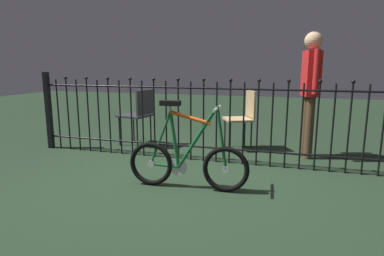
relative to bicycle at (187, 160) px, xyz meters
The scene contains 6 objects.
ground_plane 0.37m from the bicycle, 132.85° to the left, with size 20.00×20.00×0.00m, color #1F3120.
iron_fence 1.04m from the bicycle, 101.32° to the left, with size 4.76×0.07×1.14m.
bicycle is the anchor object (origin of this frame).
chair_charcoal 2.00m from the bicycle, 129.75° to the left, with size 0.51×0.51×0.87m.
chair_tan 1.80m from the bicycle, 79.90° to the left, with size 0.52×0.52×0.87m.
person_visitor 2.11m from the bicycle, 52.64° to the left, with size 0.25×0.46×1.66m.
Camera 1 is at (1.10, -3.15, 1.24)m, focal length 30.40 mm.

